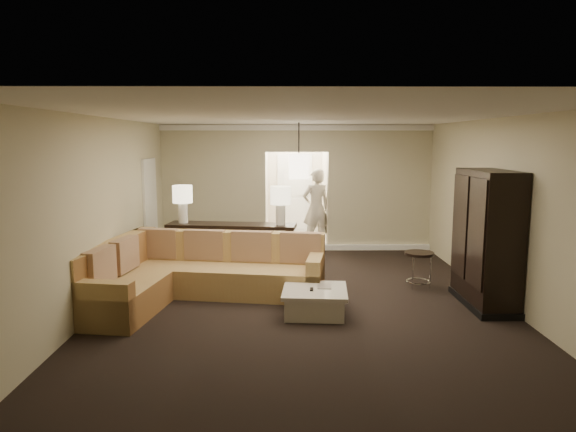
{
  "coord_description": "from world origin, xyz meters",
  "views": [
    {
      "loc": [
        -0.32,
        -7.4,
        2.45
      ],
      "look_at": [
        -0.23,
        1.2,
        1.18
      ],
      "focal_mm": 32.0,
      "sensor_mm": 36.0,
      "label": 1
    }
  ],
  "objects_px": {
    "coffee_table": "(315,301)",
    "console_table": "(232,243)",
    "armoire": "(486,242)",
    "drink_table": "(419,262)",
    "sectional_sofa": "(192,274)",
    "person": "(316,204)"
  },
  "relations": [
    {
      "from": "coffee_table",
      "to": "console_table",
      "type": "relative_size",
      "value": 0.4
    },
    {
      "from": "console_table",
      "to": "armoire",
      "type": "distance_m",
      "value": 4.45
    },
    {
      "from": "drink_table",
      "to": "console_table",
      "type": "bearing_deg",
      "value": 161.66
    },
    {
      "from": "coffee_table",
      "to": "armoire",
      "type": "distance_m",
      "value": 2.69
    },
    {
      "from": "sectional_sofa",
      "to": "armoire",
      "type": "relative_size",
      "value": 1.77
    },
    {
      "from": "drink_table",
      "to": "person",
      "type": "bearing_deg",
      "value": 114.11
    },
    {
      "from": "sectional_sofa",
      "to": "coffee_table",
      "type": "xyz_separation_m",
      "value": [
        1.88,
        -0.74,
        -0.2
      ]
    },
    {
      "from": "person",
      "to": "console_table",
      "type": "bearing_deg",
      "value": 32.04
    },
    {
      "from": "console_table",
      "to": "drink_table",
      "type": "bearing_deg",
      "value": -10.95
    },
    {
      "from": "drink_table",
      "to": "person",
      "type": "distance_m",
      "value": 3.74
    },
    {
      "from": "sectional_sofa",
      "to": "console_table",
      "type": "relative_size",
      "value": 1.47
    },
    {
      "from": "coffee_table",
      "to": "console_table",
      "type": "bearing_deg",
      "value": 120.93
    },
    {
      "from": "armoire",
      "to": "drink_table",
      "type": "distance_m",
      "value": 1.29
    },
    {
      "from": "console_table",
      "to": "armoire",
      "type": "xyz_separation_m",
      "value": [
        3.96,
        -1.99,
        0.42
      ]
    },
    {
      "from": "person",
      "to": "armoire",
      "type": "bearing_deg",
      "value": 96.39
    },
    {
      "from": "coffee_table",
      "to": "armoire",
      "type": "height_order",
      "value": "armoire"
    },
    {
      "from": "drink_table",
      "to": "person",
      "type": "xyz_separation_m",
      "value": [
        -1.51,
        3.37,
        0.57
      ]
    },
    {
      "from": "coffee_table",
      "to": "person",
      "type": "distance_m",
      "value": 4.73
    },
    {
      "from": "sectional_sofa",
      "to": "person",
      "type": "xyz_separation_m",
      "value": [
        2.19,
        3.91,
        0.62
      ]
    },
    {
      "from": "sectional_sofa",
      "to": "person",
      "type": "bearing_deg",
      "value": 69.64
    },
    {
      "from": "sectional_sofa",
      "to": "coffee_table",
      "type": "bearing_deg",
      "value": -12.67
    },
    {
      "from": "armoire",
      "to": "person",
      "type": "height_order",
      "value": "armoire"
    }
  ]
}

